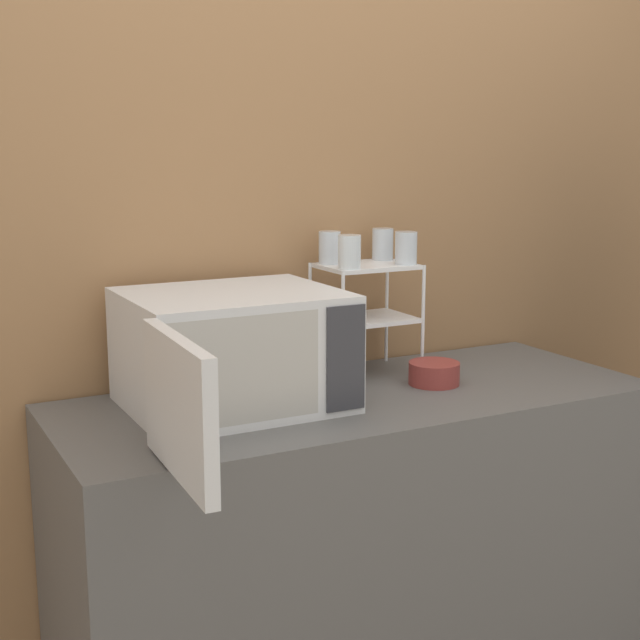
{
  "coord_description": "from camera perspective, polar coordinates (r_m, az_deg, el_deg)",
  "views": [
    {
      "loc": [
        -1.16,
        -1.67,
        1.55
      ],
      "look_at": [
        -0.1,
        0.35,
        1.11
      ],
      "focal_mm": 50.0,
      "sensor_mm": 36.0,
      "label": 1
    }
  ],
  "objects": [
    {
      "name": "wall_back",
      "position": [
        2.63,
        -1.45,
        5.55
      ],
      "size": [
        8.0,
        0.06,
        2.6
      ],
      "color": "#9E7047",
      "rests_on": "ground_plane"
    },
    {
      "name": "counter",
      "position": [
        2.55,
        2.32,
        -14.57
      ],
      "size": [
        1.61,
        0.63,
        0.9
      ],
      "color": "#595654",
      "rests_on": "ground_plane"
    },
    {
      "name": "microwave",
      "position": [
        2.24,
        -5.73,
        -2.03
      ],
      "size": [
        0.57,
        0.85,
        0.3
      ],
      "color": "silver",
      "rests_on": "counter"
    },
    {
      "name": "dish_rack",
      "position": [
        2.57,
        2.98,
        1.6
      ],
      "size": [
        0.27,
        0.21,
        0.32
      ],
      "color": "white",
      "rests_on": "counter"
    },
    {
      "name": "glass_front_left",
      "position": [
        2.45,
        1.89,
        4.38
      ],
      "size": [
        0.06,
        0.06,
        0.09
      ],
      "color": "silver",
      "rests_on": "dish_rack"
    },
    {
      "name": "glass_back_right",
      "position": [
        2.65,
        4.03,
        4.87
      ],
      "size": [
        0.06,
        0.06,
        0.09
      ],
      "color": "silver",
      "rests_on": "dish_rack"
    },
    {
      "name": "glass_front_right",
      "position": [
        2.55,
        5.53,
        4.61
      ],
      "size": [
        0.06,
        0.06,
        0.09
      ],
      "color": "silver",
      "rests_on": "dish_rack"
    },
    {
      "name": "glass_back_left",
      "position": [
        2.55,
        0.62,
        4.66
      ],
      "size": [
        0.06,
        0.06,
        0.09
      ],
      "color": "silver",
      "rests_on": "dish_rack"
    },
    {
      "name": "bowl",
      "position": [
        2.5,
        7.31,
        -3.42
      ],
      "size": [
        0.14,
        0.14,
        0.06
      ],
      "color": "maroon",
      "rests_on": "counter"
    }
  ]
}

